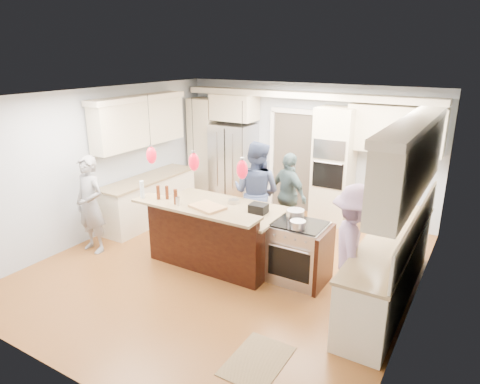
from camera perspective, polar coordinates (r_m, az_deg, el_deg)
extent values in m
plane|color=#9A5E2A|center=(7.03, -1.49, -9.71)|extent=(6.00, 6.00, 0.00)
cube|color=#B2BCC6|center=(9.10, 8.67, 5.68)|extent=(5.50, 0.04, 2.70)
cube|color=#B2BCC6|center=(4.47, -22.99, -9.10)|extent=(5.50, 0.04, 2.70)
cube|color=#B2BCC6|center=(8.27, -17.91, 3.73)|extent=(0.04, 6.00, 2.70)
cube|color=#B2BCC6|center=(5.61, 22.86, -3.54)|extent=(0.04, 6.00, 2.70)
cube|color=white|center=(6.24, -1.70, 12.76)|extent=(5.50, 6.00, 0.04)
cube|color=#B7B7BC|center=(9.58, -0.90, 3.74)|extent=(0.90, 0.70, 1.80)
cube|color=beige|center=(8.59, 12.37, 3.34)|extent=(0.72, 0.64, 2.30)
cube|color=black|center=(8.20, 11.81, 5.55)|extent=(0.60, 0.02, 0.35)
cube|color=black|center=(8.32, 11.59, 2.20)|extent=(0.60, 0.02, 0.50)
cylinder|color=#B7B7BC|center=(8.23, 11.61, 3.81)|extent=(0.55, 0.02, 0.02)
cube|color=beige|center=(10.00, -4.64, 5.78)|extent=(0.60, 0.58, 2.30)
cube|color=beige|center=(9.40, -0.74, 11.22)|extent=(0.95, 0.58, 0.55)
cube|color=beige|center=(8.31, 19.99, 7.83)|extent=(1.70, 0.35, 0.85)
cube|color=beige|center=(8.74, 8.50, 12.68)|extent=(5.30, 0.38, 0.12)
cube|color=#4C443A|center=(9.25, 7.12, 4.04)|extent=(0.90, 0.06, 2.10)
cube|color=white|center=(9.02, 7.29, 10.66)|extent=(1.04, 0.06, 0.10)
cube|color=beige|center=(6.30, 19.11, -9.82)|extent=(0.60, 3.00, 0.88)
cube|color=tan|center=(6.10, 19.55, -5.99)|extent=(0.64, 3.05, 0.04)
cube|color=beige|center=(5.75, 21.85, 3.69)|extent=(0.35, 3.00, 0.85)
cube|color=beige|center=(5.66, 22.32, 8.40)|extent=(0.37, 3.10, 0.10)
cube|color=beige|center=(8.81, -11.96, -1.09)|extent=(0.60, 2.20, 0.88)
cube|color=tan|center=(8.67, -12.16, 1.78)|extent=(0.64, 2.25, 0.04)
cube|color=beige|center=(8.52, -13.24, 8.87)|extent=(0.35, 2.20, 0.85)
cube|color=beige|center=(8.45, -13.43, 12.08)|extent=(0.37, 2.30, 0.10)
cube|color=black|center=(7.08, -2.58, -5.58)|extent=(2.00, 1.00, 0.88)
cube|color=tan|center=(6.91, -2.64, -2.08)|extent=(2.10, 1.10, 0.04)
cube|color=black|center=(6.62, -5.28, -6.44)|extent=(2.00, 0.12, 1.08)
cube|color=tan|center=(6.30, -6.18, -2.26)|extent=(2.10, 0.42, 0.04)
cube|color=black|center=(6.60, 2.47, -2.21)|extent=(0.27, 0.22, 0.14)
cube|color=#B7B7BC|center=(6.48, 7.75, -7.99)|extent=(0.76, 0.66, 0.90)
cube|color=black|center=(6.23, 6.48, -9.59)|extent=(0.65, 0.01, 0.45)
cube|color=black|center=(6.29, 7.93, -4.22)|extent=(0.72, 0.59, 0.02)
cube|color=black|center=(6.36, 11.17, -8.83)|extent=(0.06, 0.71, 0.88)
cylinder|color=black|center=(6.53, -12.03, 9.30)|extent=(0.01, 0.01, 0.75)
ellipsoid|color=red|center=(6.63, -11.73, 4.81)|extent=(0.15, 0.15, 0.26)
cylinder|color=black|center=(6.02, -6.34, 8.85)|extent=(0.01, 0.01, 0.75)
ellipsoid|color=red|center=(6.13, -6.17, 4.00)|extent=(0.15, 0.15, 0.26)
cylinder|color=black|center=(5.58, 0.30, 8.22)|extent=(0.01, 0.01, 0.75)
ellipsoid|color=red|center=(5.69, 0.29, 3.01)|extent=(0.15, 0.15, 0.26)
imported|color=gray|center=(7.63, -19.33, -1.60)|extent=(0.63, 0.44, 1.68)
imported|color=navy|center=(7.56, 2.16, -0.09)|extent=(0.90, 0.70, 1.84)
imported|color=#445D60|center=(7.90, 6.51, -0.41)|extent=(1.00, 0.76, 1.58)
imported|color=#93759E|center=(5.78, 15.00, -7.34)|extent=(1.06, 1.28, 1.72)
cube|color=#8F764E|center=(5.14, 2.31, -21.59)|extent=(0.58, 0.85, 0.01)
cylinder|color=silver|center=(6.80, -12.93, 0.32)|extent=(0.08, 0.08, 0.28)
cylinder|color=#4F210E|center=(6.69, -9.71, -0.07)|extent=(0.06, 0.06, 0.21)
cylinder|color=#4F210E|center=(6.70, -10.86, -0.05)|extent=(0.06, 0.06, 0.22)
cylinder|color=#4F210E|center=(6.44, -8.58, -0.63)|extent=(0.06, 0.06, 0.23)
cylinder|color=#B7B7BC|center=(6.43, -8.29, -1.16)|extent=(0.09, 0.09, 0.12)
cube|color=tan|center=(6.25, -4.35, -2.01)|extent=(0.56, 0.46, 0.04)
cylinder|color=#B7B7BC|center=(6.38, 7.38, -3.03)|extent=(0.27, 0.27, 0.15)
cylinder|color=#B7B7BC|center=(6.09, 7.71, -4.31)|extent=(0.22, 0.22, 0.11)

